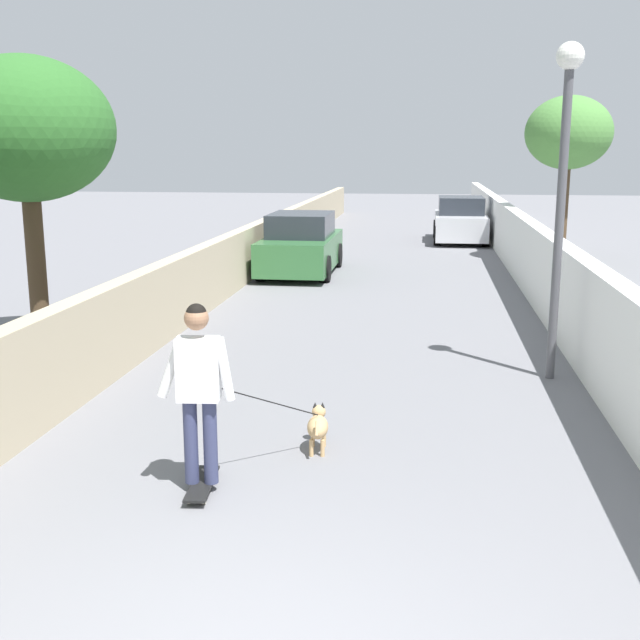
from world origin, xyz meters
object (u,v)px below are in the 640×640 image
Objects in this scene: lamp_post at (564,155)px; dog at (317,425)px; car_near at (301,246)px; skateboard at (202,484)px; tree_right_far at (569,134)px; person_skateboarder at (198,380)px; tree_left_mid at (26,131)px; car_far at (460,221)px.

lamp_post reaches higher than dog.
skateboard is at bearing -174.96° from car_near.
tree_right_far reaches higher than dog.
skateboard is 1.48m from dog.
person_skateboarder is at bearing 160.32° from tree_right_far.
tree_right_far is at bearing -9.66° from lamp_post.
tree_right_far is (11.50, -9.73, 0.17)m from tree_left_mid.
skateboard is at bearing -7.13° from person_skateboarder.
car_near is at bearing 9.86° from dog.
person_skateboarder is (-0.00, 0.00, 1.00)m from skateboard.
skateboard is (-4.69, -3.94, -3.30)m from tree_left_mid.
car_near is (13.12, 1.16, 0.65)m from skateboard.
tree_right_far is 8.11m from car_near.
person_skateboarder is (-4.69, -3.94, -2.30)m from tree_left_mid.
tree_left_mid reaches higher than car_far.
tree_left_mid is at bearing 39.98° from person_skateboarder.
car_far reaches higher than skateboard.
dog is (-15.05, 4.87, -3.27)m from tree_right_far.
lamp_post is at bearing -151.03° from car_near.
skateboard is at bearing -140.02° from tree_left_mid.
lamp_post is 1.13× the size of car_far.
dog is (1.14, -0.92, -0.80)m from person_skateboarder.
car_far is at bearing 29.07° from tree_right_far.
dog is (1.14, -0.92, 0.21)m from skateboard.
dog reaches higher than skateboard.
person_skateboarder reaches higher than dog.
tree_right_far is at bearing -19.68° from person_skateboarder.
tree_right_far reaches higher than car_near.
car_near is (-3.07, 6.95, -2.83)m from tree_right_far.
lamp_post is 2.64× the size of person_skateboarder.
tree_left_mid is 6.96m from skateboard.
skateboard is (-4.24, 3.76, -2.97)m from lamp_post.
car_far is at bearing -28.92° from car_near.
person_skateboarder is 1.67m from dog.
skateboard is 21.18m from car_far.
person_skateboarder reaches higher than car_near.
person_skateboarder is 13.18m from car_near.
car_near and car_far have the same top height.
tree_left_mid is 7.71m from lamp_post.
lamp_post is at bearing 170.34° from tree_right_far.
tree_right_far reaches higher than person_skateboarder.
car_near is at bearing 28.97° from lamp_post.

